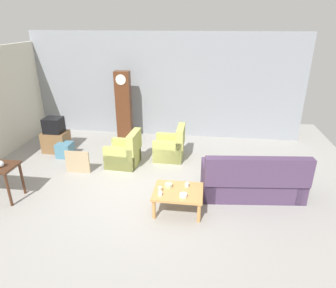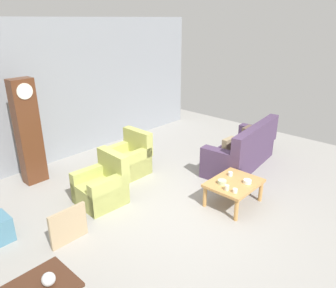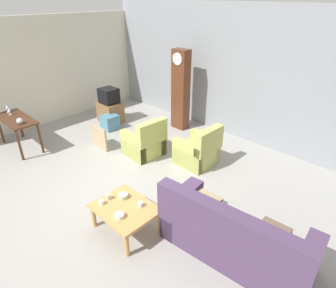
# 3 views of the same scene
# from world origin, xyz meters

# --- Properties ---
(ground_plane) EXTENTS (10.40, 10.40, 0.00)m
(ground_plane) POSITION_xyz_m (0.00, 0.00, 0.00)
(ground_plane) COLOR #999691
(garage_door_wall) EXTENTS (8.40, 0.16, 3.20)m
(garage_door_wall) POSITION_xyz_m (0.00, 3.60, 1.60)
(garage_door_wall) COLOR gray
(garage_door_wall) RESTS_ON ground_plane
(couch_floral) EXTENTS (2.18, 1.10, 1.04)m
(couch_floral) POSITION_xyz_m (2.37, 0.12, 0.35)
(couch_floral) COLOR #4C3856
(couch_floral) RESTS_ON ground_plane
(armchair_olive_near) EXTENTS (0.83, 0.80, 0.92)m
(armchair_olive_near) POSITION_xyz_m (-0.71, 1.21, 0.31)
(armchair_olive_near) COLOR tan
(armchair_olive_near) RESTS_ON ground_plane
(armchair_olive_far) EXTENTS (0.79, 0.76, 0.92)m
(armchair_olive_far) POSITION_xyz_m (0.42, 1.76, 0.31)
(armchair_olive_far) COLOR tan
(armchair_olive_far) RESTS_ON ground_plane
(coffee_table_wood) EXTENTS (0.96, 0.76, 0.44)m
(coffee_table_wood) POSITION_xyz_m (0.86, -0.59, 0.38)
(coffee_table_wood) COLOR tan
(coffee_table_wood) RESTS_ON ground_plane
(grandfather_clock) EXTENTS (0.44, 0.30, 2.13)m
(grandfather_clock) POSITION_xyz_m (-1.16, 2.92, 1.07)
(grandfather_clock) COLOR #562D19
(grandfather_clock) RESTS_ON ground_plane
(framed_picture_leaning) EXTENTS (0.60, 0.05, 0.56)m
(framed_picture_leaning) POSITION_xyz_m (-1.75, 0.65, 0.28)
(framed_picture_leaning) COLOR tan
(framed_picture_leaning) RESTS_ON ground_plane
(glass_dome_cloche) EXTENTS (0.13, 0.13, 0.13)m
(glass_dome_cloche) POSITION_xyz_m (-2.71, -0.71, 0.84)
(glass_dome_cloche) COLOR silver
(glass_dome_cloche) RESTS_ON console_table_dark
(cup_white_porcelain) EXTENTS (0.08, 0.08, 0.07)m
(cup_white_porcelain) POSITION_xyz_m (0.54, -0.80, 0.48)
(cup_white_porcelain) COLOR white
(cup_white_porcelain) RESTS_ON coffee_table_wood
(cup_blue_rimmed) EXTENTS (0.08, 0.08, 0.08)m
(cup_blue_rimmed) POSITION_xyz_m (1.02, -0.41, 0.48)
(cup_blue_rimmed) COLOR silver
(cup_blue_rimmed) RESTS_ON coffee_table_wood
(cup_cream_tall) EXTENTS (0.08, 0.08, 0.10)m
(cup_cream_tall) POSITION_xyz_m (0.51, -0.66, 0.49)
(cup_cream_tall) COLOR beige
(cup_cream_tall) RESTS_ON coffee_table_wood
(bowl_white_stacked) EXTENTS (0.14, 0.14, 0.06)m
(bowl_white_stacked) POSITION_xyz_m (0.98, -0.79, 0.47)
(bowl_white_stacked) COLOR white
(bowl_white_stacked) RESTS_ON coffee_table_wood
(bowl_shallow_green) EXTENTS (0.15, 0.15, 0.07)m
(bowl_shallow_green) POSITION_xyz_m (0.65, -0.47, 0.48)
(bowl_shallow_green) COLOR #B2C69E
(bowl_shallow_green) RESTS_ON coffee_table_wood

